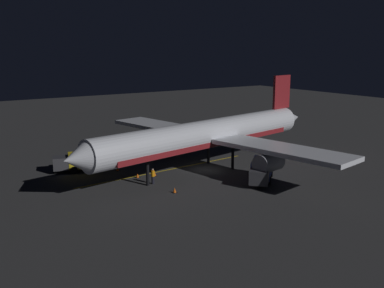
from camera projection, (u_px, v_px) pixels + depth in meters
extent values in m
cube|color=#2F2F30|center=(206.00, 171.00, 55.21)|extent=(180.00, 180.00, 0.20)
cube|color=gold|center=(167.00, 170.00, 55.12)|extent=(2.11, 24.09, 0.01)
cylinder|color=silver|center=(206.00, 134.00, 54.25)|extent=(9.43, 32.97, 3.44)
cube|color=maroon|center=(206.00, 142.00, 54.45)|extent=(8.36, 28.09, 0.62)
cone|color=silver|center=(77.00, 159.00, 42.34)|extent=(3.82, 3.33, 3.38)
cone|color=silver|center=(290.00, 118.00, 66.51)|extent=(3.81, 4.63, 3.10)
cube|color=maroon|center=(282.00, 92.00, 63.91)|extent=(1.02, 3.60, 4.70)
cube|color=silver|center=(282.00, 149.00, 48.56)|extent=(16.89, 7.71, 0.50)
cylinder|color=slate|center=(269.00, 163.00, 48.61)|extent=(2.65, 3.53, 2.10)
cube|color=silver|center=(163.00, 127.00, 62.40)|extent=(16.89, 7.71, 0.50)
cylinder|color=slate|center=(160.00, 139.00, 61.30)|extent=(2.65, 3.53, 2.10)
cylinder|color=black|center=(148.00, 173.00, 48.74)|extent=(0.42, 0.42, 2.73)
cylinder|color=black|center=(233.00, 158.00, 55.25)|extent=(0.42, 0.42, 2.73)
cylinder|color=black|center=(208.00, 153.00, 58.15)|extent=(0.42, 0.42, 2.73)
cube|color=gold|center=(84.00, 160.00, 54.52)|extent=(3.02, 4.06, 1.82)
cube|color=#38383D|center=(61.00, 163.00, 53.76)|extent=(2.42, 2.28, 1.50)
cylinder|color=black|center=(74.00, 168.00, 54.34)|extent=(2.47, 1.51, 0.90)
cylinder|color=black|center=(95.00, 166.00, 55.08)|extent=(2.47, 1.51, 0.90)
cube|color=navy|center=(262.00, 168.00, 50.78)|extent=(4.51, 4.64, 1.89)
cube|color=#38383D|center=(259.00, 177.00, 47.89)|extent=(2.69, 2.68, 1.50)
cylinder|color=black|center=(260.00, 180.00, 49.53)|extent=(2.31, 2.23, 0.90)
cylinder|color=black|center=(263.00, 172.00, 52.44)|extent=(2.31, 2.23, 0.90)
cylinder|color=black|center=(153.00, 180.00, 49.50)|extent=(0.32, 0.32, 0.85)
cylinder|color=orange|center=(153.00, 174.00, 49.34)|extent=(0.40, 0.40, 0.65)
sphere|color=tan|center=(153.00, 170.00, 49.25)|extent=(0.24, 0.24, 0.24)
cone|color=#EA590F|center=(155.00, 174.00, 52.53)|extent=(0.36, 0.36, 0.55)
cube|color=black|center=(155.00, 176.00, 52.59)|extent=(0.50, 0.50, 0.03)
cone|color=#EA590F|center=(175.00, 190.00, 46.52)|extent=(0.36, 0.36, 0.55)
cube|color=black|center=(175.00, 192.00, 46.57)|extent=(0.50, 0.50, 0.03)
cone|color=#EA590F|center=(138.00, 175.00, 51.92)|extent=(0.36, 0.36, 0.55)
cube|color=black|center=(138.00, 177.00, 51.97)|extent=(0.50, 0.50, 0.03)
cone|color=#EA590F|center=(118.00, 168.00, 54.88)|extent=(0.36, 0.36, 0.55)
cube|color=black|center=(118.00, 170.00, 54.93)|extent=(0.50, 0.50, 0.03)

